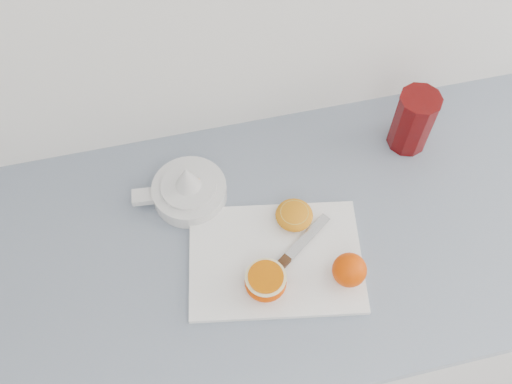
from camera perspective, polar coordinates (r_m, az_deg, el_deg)
counter at (r=1.58m, az=5.33°, el=-10.97°), size 2.63×0.64×0.89m
cutting_board at (r=1.13m, az=1.97°, el=-6.71°), size 0.37×0.30×0.01m
whole_orange at (r=1.09m, az=9.32°, el=-7.71°), size 0.07×0.07×0.07m
half_orange at (r=1.08m, az=0.96°, el=-8.95°), size 0.08×0.08×0.05m
squeezed_shell at (r=1.15m, az=3.84°, el=-2.30°), size 0.08×0.08×0.03m
paring_knife at (r=1.11m, az=2.30°, el=-7.52°), size 0.19×0.14×0.01m
citrus_juicer at (r=1.19m, az=-6.79°, el=0.25°), size 0.20×0.16×0.10m
red_tumbler at (r=1.28m, az=15.39°, el=6.72°), size 0.09×0.09×0.15m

